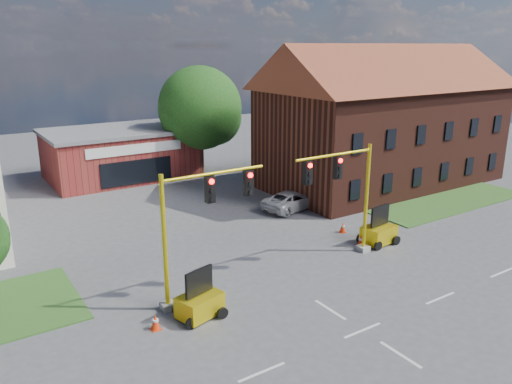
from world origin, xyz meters
The scene contains 15 objects.
ground centered at (0.00, 0.00, 0.00)m, with size 120.00×120.00×0.00m, color #47474A.
grass_verge_ne centered at (18.00, 9.00, 0.04)m, with size 14.00×4.00×0.08m, color #325A21.
lane_markings centered at (0.00, -3.00, 0.01)m, with size 60.00×36.00×0.01m, color silver, non-canonical shape.
brick_shop centered at (0.00, 29.98, 2.16)m, with size 12.40×8.40×4.30m.
townhouse_row centered at (18.00, 16.00, 5.93)m, with size 21.00×11.00×11.50m.
tree_large centered at (6.88, 27.08, 5.74)m, with size 7.74×7.37×9.68m.
signal_mast_west centered at (-4.36, 6.00, 3.92)m, with size 5.30×0.60×6.20m.
signal_mast_east centered at (4.36, 6.00, 3.92)m, with size 5.30×0.60×6.20m.
trailer_west centered at (-5.10, 4.65, 0.67)m, with size 2.14×1.71×2.14m.
trailer_east centered at (7.53, 6.31, 0.70)m, with size 2.11×1.53×2.25m.
cone_a centered at (-7.10, 4.75, 0.34)m, with size 0.40×0.40×0.70m.
cone_b centered at (-4.36, 5.37, 0.34)m, with size 0.40×0.40×0.70m.
cone_c centered at (6.42, 6.63, 0.34)m, with size 0.40×0.40×0.70m.
cone_d centered at (7.04, 8.84, 0.34)m, with size 0.40×0.40×0.70m.
pickup_white centered at (7.22, 14.32, 0.67)m, with size 2.21×4.79×1.33m, color silver.
Camera 1 is at (-13.59, -12.73, 11.28)m, focal length 35.00 mm.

